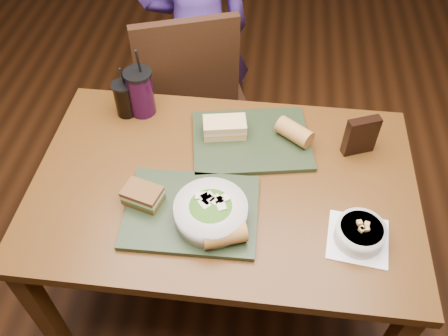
% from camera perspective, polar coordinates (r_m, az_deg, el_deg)
% --- Properties ---
extents(ground, '(6.00, 6.00, 0.00)m').
position_cam_1_polar(ground, '(2.24, 0.00, -14.03)').
color(ground, '#381C0B').
rests_on(ground, ground).
extents(dining_table, '(1.30, 0.85, 0.75)m').
position_cam_1_polar(dining_table, '(1.68, 0.00, -3.63)').
color(dining_table, '#502F10').
rests_on(dining_table, ground).
extents(chair_far, '(0.56, 0.57, 1.00)m').
position_cam_1_polar(chair_far, '(2.24, -3.62, 8.91)').
color(chair_far, black).
rests_on(chair_far, ground).
extents(diner, '(0.62, 0.52, 1.43)m').
position_cam_1_polar(diner, '(2.33, -3.17, 15.58)').
color(diner, '#58399D').
rests_on(diner, ground).
extents(tray_near, '(0.43, 0.33, 0.02)m').
position_cam_1_polar(tray_near, '(1.52, -3.93, -5.25)').
color(tray_near, black).
rests_on(tray_near, dining_table).
extents(tray_far, '(0.47, 0.39, 0.02)m').
position_cam_1_polar(tray_far, '(1.73, 3.29, 3.33)').
color(tray_far, black).
rests_on(tray_far, dining_table).
extents(salad_bowl, '(0.23, 0.23, 0.08)m').
position_cam_1_polar(salad_bowl, '(1.46, -1.60, -5.22)').
color(salad_bowl, silver).
rests_on(salad_bowl, tray_near).
extents(soup_bowl, '(0.20, 0.20, 0.07)m').
position_cam_1_polar(soup_bowl, '(1.50, 16.05, -7.54)').
color(soup_bowl, white).
rests_on(soup_bowl, dining_table).
extents(sandwich_near, '(0.14, 0.11, 0.06)m').
position_cam_1_polar(sandwich_near, '(1.53, -9.75, -3.28)').
color(sandwich_near, '#593819').
rests_on(sandwich_near, tray_near).
extents(sandwich_far, '(0.17, 0.11, 0.06)m').
position_cam_1_polar(sandwich_far, '(1.72, 0.08, 4.90)').
color(sandwich_far, tan).
rests_on(sandwich_far, tray_far).
extents(baguette_near, '(0.15, 0.11, 0.07)m').
position_cam_1_polar(baguette_near, '(1.42, 0.05, -8.03)').
color(baguette_near, '#AD7533').
rests_on(baguette_near, tray_near).
extents(baguette_far, '(0.15, 0.13, 0.07)m').
position_cam_1_polar(baguette_far, '(1.72, 8.47, 4.29)').
color(baguette_far, '#AD7533').
rests_on(baguette_far, tray_far).
extents(cup_cola, '(0.08, 0.08, 0.22)m').
position_cam_1_polar(cup_cola, '(1.84, -11.88, 8.15)').
color(cup_cola, black).
rests_on(cup_cola, dining_table).
extents(cup_berry, '(0.11, 0.11, 0.29)m').
position_cam_1_polar(cup_berry, '(1.82, -10.02, 8.97)').
color(cup_berry, black).
rests_on(cup_berry, dining_table).
extents(chip_bag, '(0.12, 0.08, 0.15)m').
position_cam_1_polar(chip_bag, '(1.72, 16.13, 3.74)').
color(chip_bag, black).
rests_on(chip_bag, dining_table).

